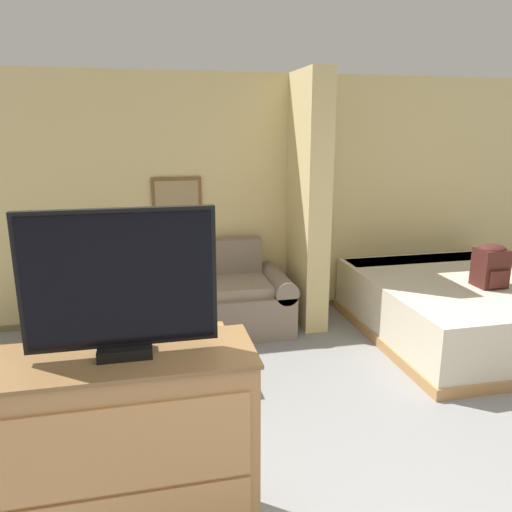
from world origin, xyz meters
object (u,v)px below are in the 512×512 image
tv (121,284)px  bed (461,307)px  table_lamp (53,262)px  backpack (491,265)px  coffee_table (185,342)px  tv_dresser (133,456)px  couch (184,302)px

tv → bed: 3.90m
table_lamp → backpack: (4.01, -0.89, -0.03)m
coffee_table → table_lamp: 1.58m
tv_dresser → table_lamp: bearing=105.8°
coffee_table → tv: (-0.38, -1.66, 1.05)m
tv → tv_dresser: bearing=-90.0°
table_lamp → backpack: size_ratio=0.97×
tv → bed: tv is taller
coffee_table → bed: size_ratio=0.33×
table_lamp → bed: (3.92, -0.66, -0.53)m
table_lamp → tv: size_ratio=0.47×
couch → backpack: bearing=-18.5°
couch → coffee_table: bearing=-93.9°
table_lamp → bed: size_ratio=0.18×
tv_dresser → tv: tv is taller
table_lamp → coffee_table: bearing=-41.2°
coffee_table → tv: size_ratio=0.84×
couch → bed: size_ratio=1.01×
tv_dresser → coffee_table: bearing=77.1°
bed → backpack: backpack is taller
tv_dresser → tv: size_ratio=1.40×
couch → tv_dresser: size_ratio=1.85×
table_lamp → bed: bearing=-9.5°
coffee_table → backpack: size_ratio=1.73×
backpack → coffee_table: bearing=-178.1°
couch → table_lamp: bearing=-177.8°
bed → backpack: (0.09, -0.24, 0.50)m
tv_dresser → tv: 0.86m
coffee_table → bed: bearing=6.8°
coffee_table → tv_dresser: 1.72m
couch → backpack: backpack is taller
backpack → bed: bearing=111.5°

